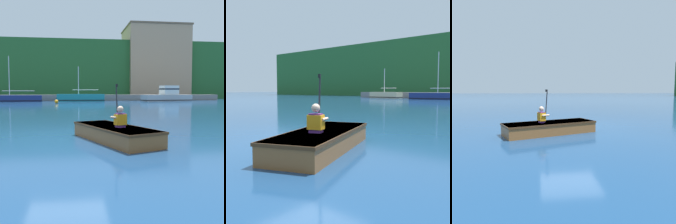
% 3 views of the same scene
% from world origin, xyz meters
% --- Properties ---
extents(ground_plane, '(300.00, 300.00, 0.00)m').
position_xyz_m(ground_plane, '(0.00, 0.00, 0.00)').
color(ground_plane, navy).
extents(rowboat_foreground, '(2.21, 3.41, 0.41)m').
position_xyz_m(rowboat_foreground, '(1.32, -0.87, 0.23)').
color(rowboat_foreground, brown).
rests_on(rowboat_foreground, ground).
extents(person_paddler, '(0.43, 0.42, 1.14)m').
position_xyz_m(person_paddler, '(1.45, -1.19, 0.66)').
color(person_paddler, '#592672').
rests_on(person_paddler, rowboat_foreground).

